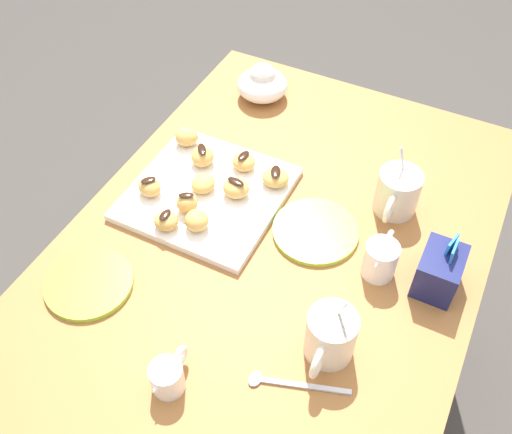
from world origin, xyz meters
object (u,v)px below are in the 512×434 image
at_px(pastry_plate_square, 207,193).
at_px(beignet_2, 187,137).
at_px(sugar_caddy, 439,271).
at_px(coffee_mug_cream_left, 397,191).
at_px(beignet_4, 166,221).
at_px(beignet_1, 236,188).
at_px(beignet_0, 187,203).
at_px(cream_pitcher_white, 381,258).
at_px(coffee_mug_cream_right, 330,336).
at_px(beignet_5, 275,178).
at_px(saucer_lime_left, 316,231).
at_px(chocolate_sauce_pitcher, 167,376).
at_px(beignet_7, 197,220).
at_px(dining_table, 275,282).
at_px(beignet_6, 150,187).
at_px(saucer_lime_right, 89,283).
at_px(ice_cream_bowl, 262,83).
at_px(beignet_9, 203,183).
at_px(beignet_8, 244,162).
at_px(beignet_3, 203,156).

distance_m(pastry_plate_square, beignet_2, 0.15).
distance_m(pastry_plate_square, sugar_caddy, 0.47).
xyz_separation_m(coffee_mug_cream_left, beignet_4, (0.25, -0.37, -0.02)).
bearing_deg(beignet_1, beignet_0, -39.55).
relative_size(cream_pitcher_white, sugar_caddy, 0.99).
bearing_deg(coffee_mug_cream_right, beignet_5, -141.66).
height_order(saucer_lime_left, beignet_0, beignet_0).
bearing_deg(chocolate_sauce_pitcher, beignet_7, -157.83).
relative_size(dining_table, beignet_7, 21.68).
bearing_deg(pastry_plate_square, saucer_lime_left, 92.21).
bearing_deg(saucer_lime_left, beignet_6, -78.89).
relative_size(saucer_lime_right, beignet_6, 3.22).
height_order(ice_cream_bowl, beignet_4, ice_cream_bowl).
bearing_deg(saucer_lime_left, pastry_plate_square, -87.79).
relative_size(dining_table, beignet_6, 21.47).
height_order(cream_pitcher_white, beignet_2, cream_pitcher_white).
xyz_separation_m(saucer_lime_left, saucer_lime_right, (0.29, -0.31, 0.00)).
relative_size(beignet_4, beignet_9, 0.90).
bearing_deg(beignet_6, beignet_8, 138.21).
xyz_separation_m(pastry_plate_square, cream_pitcher_white, (0.03, 0.37, 0.03)).
relative_size(beignet_5, beignet_8, 1.09).
bearing_deg(sugar_caddy, beignet_5, -104.06).
distance_m(beignet_3, beignet_5, 0.16).
distance_m(sugar_caddy, chocolate_sauce_pitcher, 0.49).
bearing_deg(coffee_mug_cream_left, ice_cream_bowl, -118.23).
bearing_deg(beignet_0, beignet_1, 140.45).
height_order(dining_table, ice_cream_bowl, ice_cream_bowl).
bearing_deg(sugar_caddy, beignet_0, -83.56).
distance_m(coffee_mug_cream_left, beignet_9, 0.38).
bearing_deg(chocolate_sauce_pitcher, beignet_0, -153.86).
height_order(beignet_0, beignet_7, beignet_0).
distance_m(chocolate_sauce_pitcher, beignet_5, 0.46).
bearing_deg(beignet_6, saucer_lime_left, 101.11).
xyz_separation_m(pastry_plate_square, beignet_1, (-0.02, 0.06, 0.03)).
xyz_separation_m(sugar_caddy, beignet_8, (-0.10, -0.43, -0.01)).
distance_m(beignet_0, beignet_9, 0.06).
bearing_deg(saucer_lime_right, beignet_2, -175.90).
distance_m(dining_table, beignet_3, 0.30).
distance_m(beignet_0, beignet_8, 0.16).
height_order(chocolate_sauce_pitcher, beignet_3, chocolate_sauce_pitcher).
bearing_deg(coffee_mug_cream_right, saucer_lime_left, -152.93).
xyz_separation_m(pastry_plate_square, chocolate_sauce_pitcher, (0.38, 0.15, 0.02)).
distance_m(cream_pitcher_white, saucer_lime_left, 0.14).
bearing_deg(beignet_0, sugar_caddy, 96.44).
height_order(pastry_plate_square, beignet_2, beignet_2).
relative_size(coffee_mug_cream_right, beignet_9, 2.75).
height_order(cream_pitcher_white, chocolate_sauce_pitcher, cream_pitcher_white).
height_order(ice_cream_bowl, beignet_2, ice_cream_bowl).
height_order(ice_cream_bowl, beignet_0, ice_cream_bowl).
bearing_deg(beignet_5, beignet_0, -40.36).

